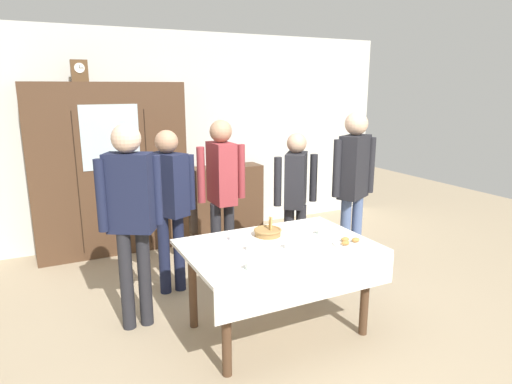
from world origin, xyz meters
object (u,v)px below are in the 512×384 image
(tea_cup_far_right, at_px, (251,248))
(bread_basket, at_px, (268,232))
(pastry_plate, at_px, (350,243))
(spoon_back_edge, at_px, (239,261))
(person_behind_table_right, at_px, (296,191))
(tea_cup_back_edge, at_px, (251,267))
(person_by_cabinet, at_px, (169,196))
(person_beside_shelf, at_px, (131,207))
(tea_cup_mid_left, at_px, (234,238))
(book_stack, at_px, (226,164))
(wall_cabinet, at_px, (110,169))
(tea_cup_near_left, at_px, (322,232))
(person_behind_table_left, at_px, (222,184))
(bookshelf_low, at_px, (227,199))
(person_near_right_end, at_px, (354,178))
(mantel_clock, at_px, (79,71))
(tea_cup_near_right, at_px, (289,245))
(dining_table, at_px, (280,259))
(spoon_far_left, at_px, (204,249))

(tea_cup_far_right, xyz_separation_m, bread_basket, (0.28, 0.26, 0.01))
(pastry_plate, xyz_separation_m, spoon_back_edge, (-0.95, 0.08, -0.01))
(tea_cup_far_right, height_order, person_behind_table_right, person_behind_table_right)
(tea_cup_far_right, xyz_separation_m, tea_cup_back_edge, (-0.16, -0.33, 0.00))
(person_by_cabinet, bearing_deg, person_behind_table_right, -6.16)
(person_behind_table_right, bearing_deg, person_beside_shelf, -168.23)
(tea_cup_mid_left, bearing_deg, book_stack, 68.75)
(wall_cabinet, xyz_separation_m, tea_cup_back_edge, (0.48, -2.92, -0.24))
(tea_cup_near_left, xyz_separation_m, person_behind_table_left, (-0.46, 1.13, 0.24))
(person_beside_shelf, bearing_deg, pastry_plate, -28.82)
(bookshelf_low, height_order, tea_cup_far_right, bookshelf_low)
(person_near_right_end, bearing_deg, mantel_clock, 141.59)
(tea_cup_far_right, height_order, tea_cup_mid_left, same)
(tea_cup_back_edge, bearing_deg, book_stack, 70.48)
(tea_cup_mid_left, bearing_deg, pastry_plate, -32.26)
(tea_cup_near_right, height_order, person_behind_table_right, person_behind_table_right)
(person_behind_table_right, bearing_deg, dining_table, -126.91)
(spoon_far_left, bearing_deg, person_behind_table_left, 60.86)
(wall_cabinet, xyz_separation_m, spoon_back_edge, (0.47, -2.74, -0.26))
(tea_cup_back_edge, bearing_deg, mantel_clock, 104.07)
(tea_cup_near_left, bearing_deg, tea_cup_far_right, -173.63)
(mantel_clock, height_order, pastry_plate, mantel_clock)
(tea_cup_far_right, distance_m, person_behind_table_left, 1.26)
(dining_table, distance_m, pastry_plate, 0.58)
(wall_cabinet, bearing_deg, person_behind_table_left, -57.05)
(tea_cup_far_right, xyz_separation_m, tea_cup_mid_left, (-0.03, 0.28, 0.00))
(spoon_far_left, distance_m, person_by_cabinet, 0.98)
(person_by_cabinet, bearing_deg, dining_table, -63.18)
(tea_cup_far_right, bearing_deg, tea_cup_near_right, -17.73)
(person_by_cabinet, bearing_deg, spoon_far_left, -89.93)
(bookshelf_low, bearing_deg, mantel_clock, -178.36)
(tea_cup_near_right, relative_size, tea_cup_back_edge, 1.00)
(book_stack, relative_size, person_behind_table_left, 0.11)
(person_near_right_end, bearing_deg, tea_cup_near_right, -147.78)
(wall_cabinet, distance_m, pastry_plate, 3.16)
(tea_cup_near_left, distance_m, spoon_back_edge, 0.91)
(person_beside_shelf, relative_size, person_behind_table_left, 1.03)
(tea_cup_back_edge, bearing_deg, person_behind_table_right, 48.70)
(person_by_cabinet, bearing_deg, tea_cup_mid_left, -71.08)
(tea_cup_far_right, relative_size, person_behind_table_right, 0.08)
(tea_cup_back_edge, xyz_separation_m, person_behind_table_right, (1.17, 1.33, 0.14))
(tea_cup_far_right, relative_size, tea_cup_near_right, 1.00)
(tea_cup_far_right, height_order, person_by_cabinet, person_by_cabinet)
(person_beside_shelf, distance_m, person_near_right_end, 2.29)
(book_stack, distance_m, person_by_cabinet, 1.93)
(dining_table, bearing_deg, wall_cabinet, 109.17)
(tea_cup_back_edge, bearing_deg, person_near_right_end, 31.15)
(person_behind_table_right, bearing_deg, person_near_right_end, -32.30)
(tea_cup_far_right, distance_m, tea_cup_near_left, 0.72)
(person_by_cabinet, bearing_deg, person_beside_shelf, -131.45)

